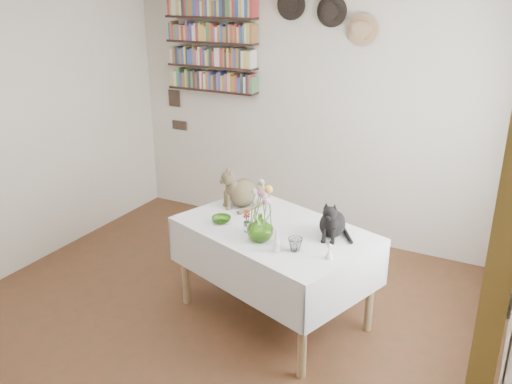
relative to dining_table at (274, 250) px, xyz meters
The scene contains 15 objects.
room 1.01m from the dining_table, 119.21° to the right, with size 4.08×4.58×2.58m.
curtain 1.82m from the dining_table, 26.52° to the right, with size 0.12×0.38×2.10m, color brown.
dining_table is the anchor object (origin of this frame).
tabby_cat 0.61m from the dining_table, 146.72° to the left, with size 0.22×0.29×0.34m, color brown, non-canonical shape.
black_cat 0.54m from the dining_table, ahead, with size 0.20×0.25×0.29m, color black, non-canonical shape.
flower_vase 0.36m from the dining_table, 89.50° to the right, with size 0.19×0.19×0.20m, color #74BB35.
green_bowl 0.46m from the dining_table, 166.38° to the right, with size 0.15×0.15×0.05m, color #74BB35.
drinking_glass 0.45m from the dining_table, 42.87° to the right, with size 0.10×0.10×0.09m, color white.
candlestick 0.45m from the dining_table, 62.08° to the right, with size 0.05×0.05×0.17m.
berry_jar 0.34m from the dining_table, 135.91° to the right, with size 0.05×0.05×0.19m.
porcelain_figurine 0.63m from the dining_table, 26.55° to the right, with size 0.06×0.06×0.11m.
flower_bouquet 0.57m from the dining_table, 90.31° to the right, with size 0.17×0.12×0.39m.
bookshelf_unit 2.46m from the dining_table, 134.03° to the left, with size 1.00×0.16×0.91m.
wall_hats 2.23m from the dining_table, 99.05° to the left, with size 0.98×0.09×0.48m.
wall_art_plaques 2.60m from the dining_table, 141.52° to the left, with size 0.21×0.02×0.44m.
Camera 1 is at (1.93, -2.61, 2.42)m, focal length 38.00 mm.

